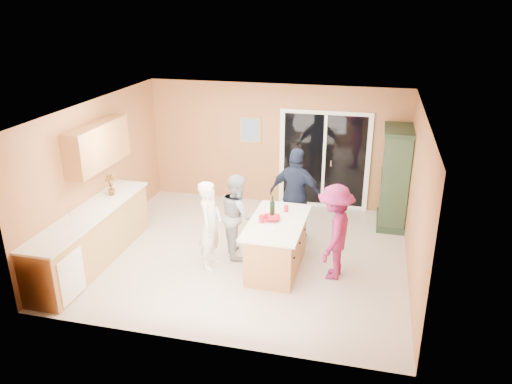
% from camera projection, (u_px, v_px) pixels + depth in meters
% --- Properties ---
extents(floor, '(5.50, 5.50, 0.00)m').
position_uv_depth(floor, '(246.00, 254.00, 8.84)').
color(floor, beige).
rests_on(floor, ground).
extents(ceiling, '(5.50, 5.00, 0.10)m').
position_uv_depth(ceiling, '(245.00, 108.00, 7.89)').
color(ceiling, silver).
rests_on(ceiling, wall_back).
extents(wall_back, '(5.50, 0.10, 2.60)m').
position_uv_depth(wall_back, '(276.00, 145.00, 10.63)').
color(wall_back, tan).
rests_on(wall_back, ground).
extents(wall_front, '(5.50, 0.10, 2.60)m').
position_uv_depth(wall_front, '(194.00, 255.00, 6.10)').
color(wall_front, tan).
rests_on(wall_front, ground).
extents(wall_left, '(0.10, 5.00, 2.60)m').
position_uv_depth(wall_left, '(98.00, 172.00, 8.97)').
color(wall_left, tan).
rests_on(wall_left, ground).
extents(wall_right, '(0.10, 5.00, 2.60)m').
position_uv_depth(wall_right, '(417.00, 200.00, 7.77)').
color(wall_right, tan).
rests_on(wall_right, ground).
extents(left_cabinet_run, '(0.65, 3.05, 1.24)m').
position_uv_depth(left_cabinet_run, '(87.00, 242.00, 8.26)').
color(left_cabinet_run, '#B88747').
rests_on(left_cabinet_run, floor).
extents(upper_cabinets, '(0.35, 1.60, 0.75)m').
position_uv_depth(upper_cabinets, '(97.00, 145.00, 8.54)').
color(upper_cabinets, '#B88747').
rests_on(upper_cabinets, wall_left).
extents(sliding_door, '(1.90, 0.07, 2.10)m').
position_uv_depth(sliding_door, '(324.00, 160.00, 10.46)').
color(sliding_door, white).
rests_on(sliding_door, floor).
extents(framed_picture, '(0.46, 0.04, 0.56)m').
position_uv_depth(framed_picture, '(250.00, 130.00, 10.62)').
color(framed_picture, '#A68B53').
rests_on(framed_picture, wall_back).
extents(kitchen_island, '(0.92, 1.65, 0.86)m').
position_uv_depth(kitchen_island, '(277.00, 246.00, 8.23)').
color(kitchen_island, '#B88747').
rests_on(kitchen_island, floor).
extents(green_hutch, '(0.56, 1.07, 1.96)m').
position_uv_depth(green_hutch, '(395.00, 179.00, 9.67)').
color(green_hutch, '#243A29').
rests_on(green_hutch, floor).
extents(woman_white, '(0.38, 0.56, 1.52)m').
position_uv_depth(woman_white, '(210.00, 225.00, 8.16)').
color(woman_white, white).
rests_on(woman_white, floor).
extents(woman_grey, '(0.81, 0.89, 1.47)m').
position_uv_depth(woman_grey, '(238.00, 215.00, 8.59)').
color(woman_grey, '#9F9FA2').
rests_on(woman_grey, floor).
extents(woman_navy, '(1.10, 0.64, 1.77)m').
position_uv_depth(woman_navy, '(296.00, 196.00, 9.04)').
color(woman_navy, '#192037').
rests_on(woman_navy, floor).
extents(woman_magenta, '(0.70, 1.08, 1.57)m').
position_uv_depth(woman_magenta, '(335.00, 232.00, 7.86)').
color(woman_magenta, '#891D5D').
rests_on(woman_magenta, floor).
extents(serving_bowl, '(0.30, 0.30, 0.07)m').
position_uv_depth(serving_bowl, '(272.00, 218.00, 8.10)').
color(serving_bowl, red).
rests_on(serving_bowl, kitchen_island).
extents(tulip_vase, '(0.25, 0.21, 0.40)m').
position_uv_depth(tulip_vase, '(111.00, 185.00, 8.84)').
color(tulip_vase, '#9D1F0F').
rests_on(tulip_vase, left_cabinet_run).
extents(tumbler_near, '(0.09, 0.09, 0.11)m').
position_uv_depth(tumbler_near, '(286.00, 209.00, 8.41)').
color(tumbler_near, red).
rests_on(tumbler_near, kitchen_island).
extents(tumbler_far, '(0.10, 0.10, 0.12)m').
position_uv_depth(tumbler_far, '(262.00, 219.00, 8.01)').
color(tumbler_far, red).
rests_on(tumbler_far, kitchen_island).
extents(wine_bottle, '(0.08, 0.08, 0.36)m').
position_uv_depth(wine_bottle, '(272.00, 209.00, 8.19)').
color(wine_bottle, black).
rests_on(wine_bottle, kitchen_island).
extents(white_plate, '(0.23, 0.23, 0.02)m').
position_uv_depth(white_plate, '(271.00, 228.00, 7.80)').
color(white_plate, silver).
rests_on(white_plate, kitchen_island).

